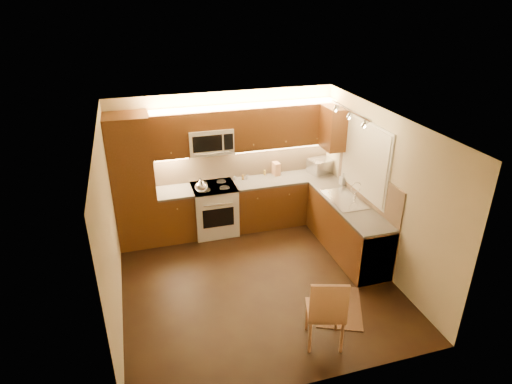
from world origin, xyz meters
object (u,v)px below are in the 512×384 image
object	(u,v)px
sink	(346,196)
dining_chair	(325,309)
soap_bottle	(343,179)
kettle	(201,185)
toaster_oven	(321,166)
stove	(215,209)
knife_block	(276,169)
microwave	(210,140)

from	to	relation	value
sink	dining_chair	bearing A→B (deg)	-122.16
sink	soap_bottle	xyz separation A→B (m)	(0.24, 0.59, 0.03)
soap_bottle	kettle	bearing A→B (deg)	160.93
kettle	toaster_oven	xyz separation A→B (m)	(2.34, 0.26, -0.01)
stove	soap_bottle	xyz separation A→B (m)	(2.24, -0.54, 0.55)
sink	knife_block	world-z (taller)	knife_block
stove	dining_chair	bearing A→B (deg)	-76.31
stove	microwave	xyz separation A→B (m)	(0.00, 0.14, 1.26)
toaster_oven	soap_bottle	world-z (taller)	toaster_oven
knife_block	microwave	bearing A→B (deg)	177.70
toaster_oven	dining_chair	distance (m)	3.49
kettle	dining_chair	bearing A→B (deg)	-73.96
soap_bottle	toaster_oven	bearing A→B (deg)	92.91
soap_bottle	dining_chair	bearing A→B (deg)	-130.91
sink	kettle	xyz separation A→B (m)	(-2.25, 0.95, 0.07)
microwave	kettle	xyz separation A→B (m)	(-0.25, -0.31, -0.67)
sink	dining_chair	size ratio (longest dim) A/B	0.84
sink	soap_bottle	bearing A→B (deg)	67.75
sink	knife_block	size ratio (longest dim) A/B	3.57
toaster_oven	soap_bottle	xyz separation A→B (m)	(0.15, -0.62, -0.03)
sink	kettle	distance (m)	2.44
soap_bottle	knife_block	bearing A→B (deg)	132.34
microwave	dining_chair	distance (m)	3.54
stove	dining_chair	xyz separation A→B (m)	(0.76, -3.10, 0.05)
microwave	knife_block	distance (m)	1.42
stove	kettle	size ratio (longest dim) A/B	3.68
sink	kettle	size ratio (longest dim) A/B	3.44
toaster_oven	knife_block	world-z (taller)	toaster_oven
knife_block	toaster_oven	bearing A→B (deg)	-14.58
stove	microwave	size ratio (longest dim) A/B	1.21
microwave	knife_block	size ratio (longest dim) A/B	3.16
sink	kettle	world-z (taller)	kettle
microwave	toaster_oven	bearing A→B (deg)	-1.54
microwave	soap_bottle	distance (m)	2.45
toaster_oven	dining_chair	xyz separation A→B (m)	(-1.33, -3.18, -0.52)
microwave	kettle	size ratio (longest dim) A/B	3.04
stove	sink	xyz separation A→B (m)	(2.00, -1.12, 0.52)
soap_bottle	sink	bearing A→B (deg)	-123.10
stove	kettle	distance (m)	0.66
kettle	toaster_oven	bearing A→B (deg)	3.42
microwave	sink	world-z (taller)	microwave
microwave	toaster_oven	distance (m)	2.20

